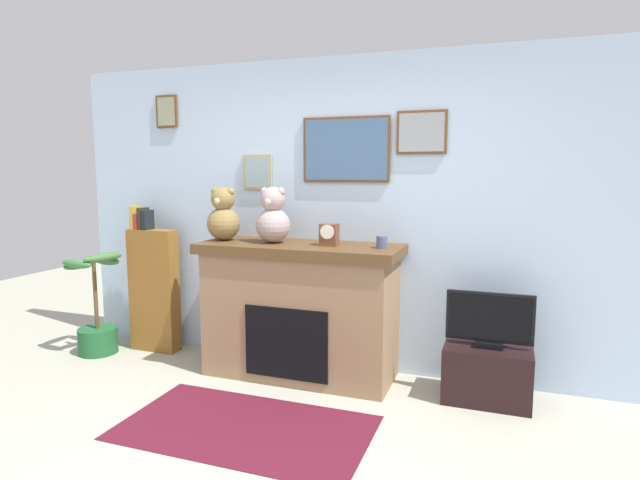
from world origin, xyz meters
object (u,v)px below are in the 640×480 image
teddy_bear_cream (223,216)px  teddy_bear_brown (273,218)px  television (489,321)px  mantel_clock (329,235)px  tv_stand (487,374)px  potted_plant (96,318)px  candle_jar (382,242)px  bookshelf (154,287)px  fireplace (300,309)px

teddy_bear_cream → teddy_bear_brown: size_ratio=0.99×
television → mantel_clock: 1.35m
tv_stand → teddy_bear_brown: bearing=-179.3°
tv_stand → television: bearing=-90.0°
tv_stand → mantel_clock: size_ratio=3.61×
potted_plant → candle_jar: candle_jar is taller
mantel_clock → potted_plant: bearing=-176.3°
bookshelf → mantel_clock: bearing=-3.9°
candle_jar → teddy_bear_brown: 0.92m
tv_stand → teddy_bear_cream: (-2.16, -0.02, 1.09)m
candle_jar → teddy_bear_brown: bearing=-180.0°
candle_jar → fireplace: bearing=178.5°
potted_plant → television: bearing=2.7°
candle_jar → mantel_clock: mantel_clock is taller
bookshelf → potted_plant: bearing=-149.4°
fireplace → potted_plant: bearing=-175.3°
tv_stand → mantel_clock: 1.56m
potted_plant → teddy_bear_brown: 1.98m
candle_jar → teddy_bear_cream: teddy_bear_cream is taller
tv_stand → teddy_bear_cream: size_ratio=1.38×
bookshelf → candle_jar: 2.26m
bookshelf → tv_stand: 3.01m
fireplace → candle_jar: 0.90m
tv_stand → candle_jar: (-0.80, -0.02, 0.94)m
tv_stand → teddy_bear_cream: teddy_bear_cream is taller
mantel_clock → teddy_bear_brown: (-0.48, 0.00, 0.12)m
teddy_bear_cream → teddy_bear_brown: teddy_bear_brown is taller
tv_stand → candle_jar: candle_jar is taller
fireplace → bookshelf: 1.52m
television → teddy_bear_cream: teddy_bear_cream is taller
television → candle_jar: (-0.80, -0.02, 0.54)m
television → teddy_bear_brown: (-1.70, -0.02, 0.70)m
fireplace → candle_jar: bearing=-1.5°
fireplace → television: size_ratio=2.67×
candle_jar → teddy_bear_brown: teddy_bear_brown is taller
tv_stand → television: (-0.00, -0.00, 0.40)m
tv_stand → teddy_bear_cream: 2.42m
fireplace → television: bearing=0.0°
candle_jar → potted_plant: bearing=-176.9°
candle_jar → bookshelf: bearing=176.9°
fireplace → mantel_clock: mantel_clock is taller
fireplace → candle_jar: candle_jar is taller
potted_plant → bookshelf: bearing=30.6°
mantel_clock → teddy_bear_cream: 0.95m
television → potted_plant: bearing=-177.3°
potted_plant → tv_stand: (3.43, 0.16, -0.13)m
fireplace → mantel_clock: (0.25, -0.02, 0.63)m
fireplace → teddy_bear_cream: 1.01m
fireplace → teddy_bear_cream: size_ratio=3.66×
fireplace → bookshelf: bookshelf is taller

